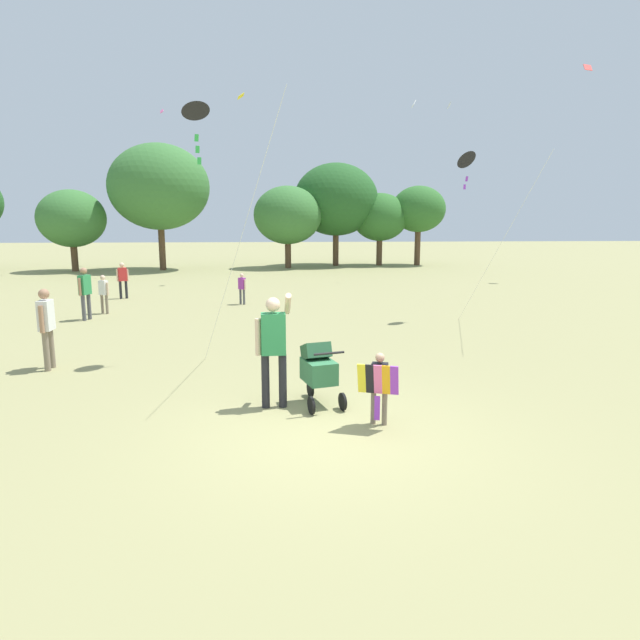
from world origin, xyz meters
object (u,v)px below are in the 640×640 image
(child_with_butterfly_kite, at_px, (379,382))
(kite_orange_delta, at_px, (467,162))
(kite_adult_black, at_px, (197,115))
(person_couple_left, at_px, (123,277))
(person_kid_running, at_px, (242,286))
(person_back_turned, at_px, (46,322))
(person_red_shirt, at_px, (104,291))
(person_adult_flyer, at_px, (274,342))
(person_sitting_far, at_px, (85,289))
(stroller, at_px, (318,368))

(child_with_butterfly_kite, distance_m, kite_orange_delta, 9.88)
(kite_adult_black, bearing_deg, person_couple_left, 114.71)
(person_kid_running, bearing_deg, person_back_turned, -111.69)
(person_red_shirt, distance_m, person_kid_running, 4.46)
(person_adult_flyer, relative_size, kite_orange_delta, 0.38)
(person_sitting_far, bearing_deg, kite_orange_delta, -3.35)
(person_adult_flyer, height_order, kite_adult_black, kite_adult_black)
(child_with_butterfly_kite, xyz_separation_m, kite_orange_delta, (3.84, 8.24, 3.87))
(stroller, relative_size, person_couple_left, 0.84)
(person_red_shirt, height_order, person_couple_left, person_couple_left)
(kite_adult_black, xyz_separation_m, person_couple_left, (-4.25, 9.24, -4.18))
(person_adult_flyer, xyz_separation_m, person_kid_running, (-1.26, 10.67, -0.43))
(person_couple_left, bearing_deg, kite_orange_delta, -24.23)
(person_red_shirt, bearing_deg, person_couple_left, 95.61)
(person_adult_flyer, distance_m, person_couple_left, 13.63)
(person_adult_flyer, distance_m, stroller, 0.85)
(person_sitting_far, bearing_deg, person_couple_left, 91.79)
(stroller, relative_size, person_back_turned, 0.69)
(kite_adult_black, height_order, person_kid_running, kite_adult_black)
(kite_orange_delta, bearing_deg, person_sitting_far, 176.65)
(child_with_butterfly_kite, height_order, kite_orange_delta, kite_orange_delta)
(person_adult_flyer, height_order, person_back_turned, person_adult_flyer)
(kite_orange_delta, relative_size, person_back_turned, 2.98)
(child_with_butterfly_kite, relative_size, stroller, 0.96)
(kite_orange_delta, bearing_deg, person_red_shirt, 170.93)
(person_adult_flyer, relative_size, person_red_shirt, 1.53)
(person_adult_flyer, height_order, kite_orange_delta, kite_orange_delta)
(child_with_butterfly_kite, distance_m, kite_adult_black, 6.63)
(person_sitting_far, height_order, person_couple_left, person_sitting_far)
(kite_orange_delta, bearing_deg, person_kid_running, 153.42)
(person_adult_flyer, distance_m, person_red_shirt, 10.58)
(child_with_butterfly_kite, xyz_separation_m, person_adult_flyer, (-1.53, 0.89, 0.42))
(stroller, bearing_deg, kite_orange_delta, 57.35)
(person_red_shirt, bearing_deg, kite_adult_black, -56.60)
(child_with_butterfly_kite, bearing_deg, person_kid_running, 103.56)
(child_with_butterfly_kite, height_order, person_couple_left, person_couple_left)
(person_kid_running, bearing_deg, person_couple_left, 159.40)
(kite_adult_black, xyz_separation_m, person_red_shirt, (-3.93, 5.96, -4.26))
(child_with_butterfly_kite, distance_m, person_red_shirt, 12.15)
(kite_orange_delta, height_order, person_sitting_far, kite_orange_delta)
(person_adult_flyer, relative_size, kite_adult_black, 0.35)
(person_red_shirt, xyz_separation_m, person_back_turned, (0.94, -6.54, 0.24))
(child_with_butterfly_kite, relative_size, person_red_shirt, 0.89)
(kite_orange_delta, relative_size, person_couple_left, 3.61)
(person_adult_flyer, distance_m, person_kid_running, 10.75)
(person_couple_left, bearing_deg, person_kid_running, -20.60)
(child_with_butterfly_kite, relative_size, person_kid_running, 1.00)
(person_red_shirt, bearing_deg, child_with_butterfly_kite, -55.08)
(stroller, xyz_separation_m, kite_adult_black, (-2.21, 3.03, 4.36))
(child_with_butterfly_kite, distance_m, stroller, 1.27)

